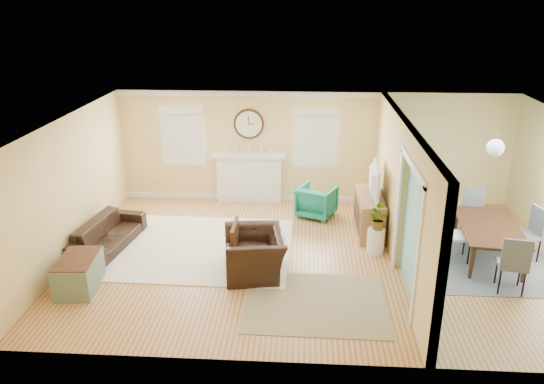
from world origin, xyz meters
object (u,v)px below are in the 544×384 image
object	(u,v)px
sofa	(108,234)
eames_chair	(255,253)
credenza	(369,214)
dining_table	(489,242)
green_chair	(317,201)

from	to	relation	value
sofa	eames_chair	bearing A→B (deg)	-98.40
credenza	dining_table	world-z (taller)	credenza
sofa	green_chair	xyz separation A→B (m)	(4.06, 1.79, 0.07)
green_chair	credenza	bearing A→B (deg)	168.10
credenza	dining_table	distance (m)	2.36
credenza	dining_table	xyz separation A→B (m)	(2.10, -1.05, -0.07)
green_chair	dining_table	size ratio (longest dim) A/B	0.41
eames_chair	dining_table	xyz separation A→B (m)	(4.28, 0.83, -0.05)
eames_chair	dining_table	world-z (taller)	eames_chair
sofa	dining_table	size ratio (longest dim) A/B	1.02
eames_chair	credenza	world-z (taller)	credenza
sofa	eames_chair	world-z (taller)	eames_chair
green_chair	credenza	xyz separation A→B (m)	(1.06, -0.76, 0.05)
sofa	credenza	xyz separation A→B (m)	(5.12, 1.03, 0.12)
credenza	dining_table	size ratio (longest dim) A/B	0.78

